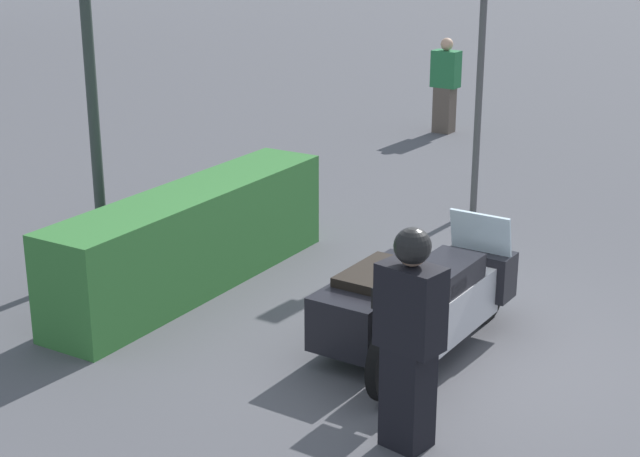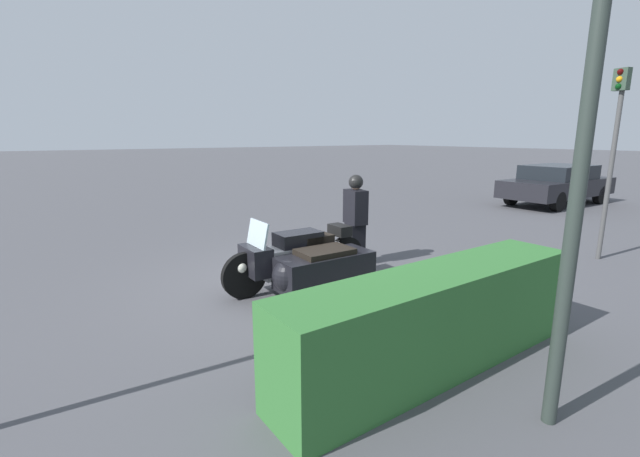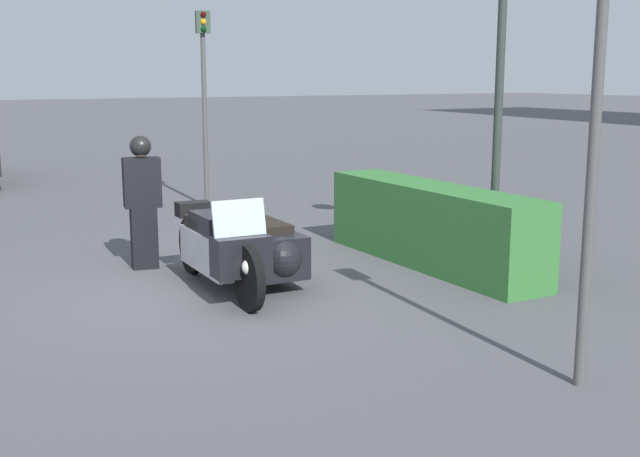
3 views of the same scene
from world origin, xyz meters
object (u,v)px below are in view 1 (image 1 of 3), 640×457
Objects in this scene: hedge_bush_curbside at (193,239)px; pedestrian_bystander at (445,86)px; traffic_light_near at (481,32)px; officer_rider at (410,334)px; police_motorcycle at (415,298)px.

hedge_bush_curbside is 8.21m from pedestrian_bystander.
pedestrian_bystander is at bearing 5.73° from hedge_bush_curbside.
hedge_bush_curbside is 1.06× the size of traffic_light_near.
hedge_bush_curbside is at bearing -106.34° from officer_rider.
hedge_bush_curbside is 2.31× the size of pedestrian_bystander.
pedestrian_bystander is (8.16, 0.82, 0.30)m from hedge_bush_curbside.
officer_rider is at bearing -153.89° from police_motorcycle.
hedge_bush_curbside is (0.13, 2.67, 0.05)m from police_motorcycle.
pedestrian_bystander is (8.29, 3.49, 0.35)m from police_motorcycle.
police_motorcycle is at bearing -92.82° from hedge_bush_curbside.
traffic_light_near is at bearing -20.64° from hedge_bush_curbside.
hedge_bush_curbside is (1.71, 3.39, -0.38)m from officer_rider.
traffic_light_near reaches higher than pedestrian_bystander.
traffic_light_near is 2.17× the size of pedestrian_bystander.
traffic_light_near is (4.12, 1.17, 1.88)m from police_motorcycle.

